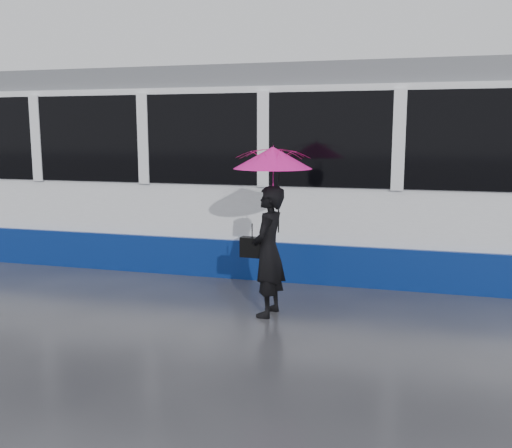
% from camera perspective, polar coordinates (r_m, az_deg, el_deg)
% --- Properties ---
extents(ground, '(90.00, 90.00, 0.00)m').
position_cam_1_polar(ground, '(7.91, -2.52, -7.86)').
color(ground, '#27272C').
rests_on(ground, ground).
extents(rails, '(34.00, 1.51, 0.02)m').
position_cam_1_polar(rails, '(10.23, 1.81, -3.82)').
color(rails, '#3F3D38').
rests_on(rails, ground).
extents(tram, '(26.00, 2.56, 3.35)m').
position_cam_1_polar(tram, '(9.86, 5.38, 5.22)').
color(tram, white).
rests_on(tram, ground).
extents(woman, '(0.44, 0.63, 1.66)m').
position_cam_1_polar(woman, '(7.19, 1.25, -2.76)').
color(woman, black).
rests_on(woman, ground).
extents(umbrella, '(1.05, 1.05, 1.12)m').
position_cam_1_polar(umbrella, '(7.04, 1.68, 5.11)').
color(umbrella, '#E6135E').
rests_on(umbrella, ground).
extents(handbag, '(0.31, 0.15, 0.44)m').
position_cam_1_polar(handbag, '(7.26, -0.39, -2.33)').
color(handbag, black).
rests_on(handbag, ground).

